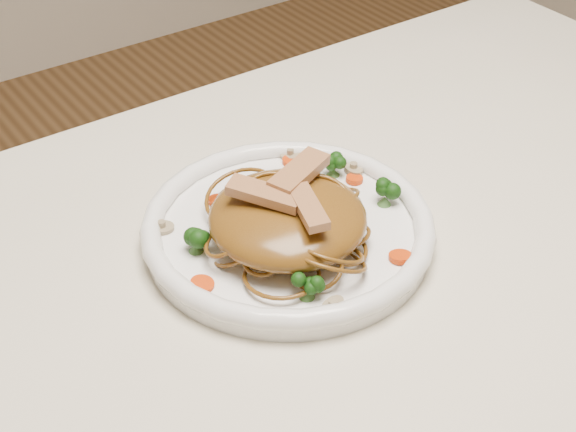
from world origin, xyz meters
TOP-DOWN VIEW (x-y plane):
  - table at (0.00, 0.00)m, footprint 1.20×0.80m
  - plate at (-0.02, 0.09)m, footprint 0.29×0.29m
  - noodle_mound at (-0.04, 0.07)m, footprint 0.18×0.18m
  - chicken_a at (-0.01, 0.09)m, footprint 0.08×0.05m
  - chicken_b at (-0.06, 0.08)m, footprint 0.06×0.07m
  - chicken_c at (-0.04, 0.04)m, footprint 0.04×0.06m
  - broccoli_0 at (0.06, 0.13)m, footprint 0.03×0.03m
  - broccoli_1 at (-0.11, 0.11)m, footprint 0.04×0.04m
  - broccoli_2 at (-0.07, 0.00)m, footprint 0.03×0.03m
  - broccoli_3 at (0.07, 0.06)m, footprint 0.04×0.04m
  - carrot_0 at (0.04, 0.18)m, footprint 0.02×0.02m
  - carrot_1 at (-0.13, 0.06)m, footprint 0.02×0.02m
  - carrot_2 at (0.08, 0.11)m, footprint 0.02×0.02m
  - carrot_3 at (-0.06, 0.16)m, footprint 0.02×0.02m
  - carrot_4 at (0.03, -0.01)m, footprint 0.03×0.03m
  - mushroom_0 at (-0.06, -0.02)m, footprint 0.03×0.03m
  - mushroom_1 at (0.08, 0.13)m, footprint 0.03×0.03m
  - mushroom_2 at (-0.12, 0.15)m, footprint 0.03×0.03m
  - mushroom_3 at (0.05, 0.19)m, footprint 0.03×0.03m

SIDE VIEW (x-z plane):
  - table at x=0.00m, z-range 0.28..1.03m
  - plate at x=-0.02m, z-range 0.75..0.77m
  - carrot_0 at x=0.04m, z-range 0.77..0.77m
  - carrot_1 at x=-0.13m, z-range 0.77..0.77m
  - carrot_2 at x=0.08m, z-range 0.77..0.77m
  - carrot_3 at x=-0.06m, z-range 0.77..0.77m
  - carrot_4 at x=0.03m, z-range 0.77..0.77m
  - mushroom_0 at x=-0.06m, z-range 0.77..0.77m
  - mushroom_1 at x=0.08m, z-range 0.77..0.77m
  - mushroom_2 at x=-0.12m, z-range 0.77..0.77m
  - mushroom_3 at x=0.05m, z-range 0.77..0.77m
  - broccoli_2 at x=-0.07m, z-range 0.77..0.79m
  - broccoli_0 at x=0.06m, z-range 0.77..0.79m
  - broccoli_1 at x=-0.11m, z-range 0.77..0.80m
  - broccoli_3 at x=0.07m, z-range 0.77..0.80m
  - noodle_mound at x=-0.04m, z-range 0.77..0.82m
  - chicken_c at x=-0.04m, z-range 0.82..0.83m
  - chicken_b at x=-0.06m, z-range 0.82..0.83m
  - chicken_a at x=-0.01m, z-range 0.82..0.83m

